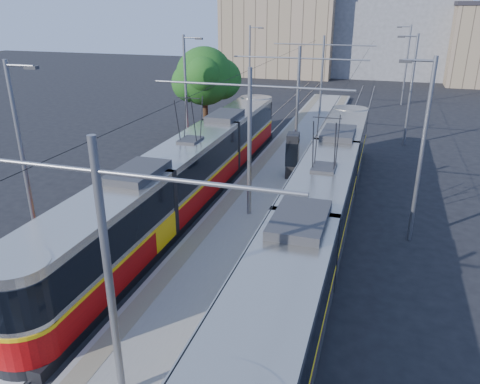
% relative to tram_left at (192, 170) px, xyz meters
% --- Properties ---
extents(ground, '(160.00, 160.00, 0.00)m').
position_rel_tram_left_xyz_m(ground, '(3.60, -9.45, -1.71)').
color(ground, black).
rests_on(ground, ground).
extents(platform, '(4.00, 50.00, 0.30)m').
position_rel_tram_left_xyz_m(platform, '(3.60, 7.55, -1.56)').
color(platform, gray).
rests_on(platform, ground).
extents(tactile_strip_left, '(0.70, 50.00, 0.01)m').
position_rel_tram_left_xyz_m(tactile_strip_left, '(2.15, 7.55, -1.40)').
color(tactile_strip_left, gray).
rests_on(tactile_strip_left, platform).
extents(tactile_strip_right, '(0.70, 50.00, 0.01)m').
position_rel_tram_left_xyz_m(tactile_strip_right, '(5.05, 7.55, -1.40)').
color(tactile_strip_right, gray).
rests_on(tactile_strip_right, platform).
extents(rails, '(8.71, 70.00, 0.03)m').
position_rel_tram_left_xyz_m(rails, '(3.60, 7.55, -1.69)').
color(rails, gray).
rests_on(rails, ground).
extents(track_arrow, '(1.20, 5.00, 0.01)m').
position_rel_tram_left_xyz_m(track_arrow, '(0.00, -12.45, -1.70)').
color(track_arrow, silver).
rests_on(track_arrow, ground).
extents(tram_left, '(2.43, 27.66, 5.50)m').
position_rel_tram_left_xyz_m(tram_left, '(0.00, 0.00, 0.00)').
color(tram_left, black).
rests_on(tram_left, ground).
extents(tram_right, '(2.43, 28.41, 5.50)m').
position_rel_tram_left_xyz_m(tram_right, '(7.20, -2.40, 0.15)').
color(tram_right, black).
rests_on(tram_right, ground).
extents(catenary, '(9.20, 70.00, 7.00)m').
position_rel_tram_left_xyz_m(catenary, '(3.60, 4.70, 2.81)').
color(catenary, slate).
rests_on(catenary, platform).
extents(street_lamps, '(15.18, 38.22, 8.00)m').
position_rel_tram_left_xyz_m(street_lamps, '(3.60, 11.55, 2.47)').
color(street_lamps, slate).
rests_on(street_lamps, ground).
extents(shelter, '(0.84, 1.25, 2.61)m').
position_rel_tram_left_xyz_m(shelter, '(4.54, 4.43, -0.04)').
color(shelter, black).
rests_on(shelter, platform).
extents(tree, '(4.82, 4.46, 7.00)m').
position_rel_tram_left_xyz_m(tree, '(-3.57, 12.23, 3.02)').
color(tree, '#382314').
rests_on(tree, ground).
extents(building_left, '(16.32, 12.24, 12.69)m').
position_rel_tram_left_xyz_m(building_left, '(-6.40, 50.55, 4.64)').
color(building_left, gray).
rests_on(building_left, ground).
extents(building_centre, '(18.36, 14.28, 16.89)m').
position_rel_tram_left_xyz_m(building_centre, '(9.60, 54.55, 6.74)').
color(building_centre, gray).
rests_on(building_centre, ground).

